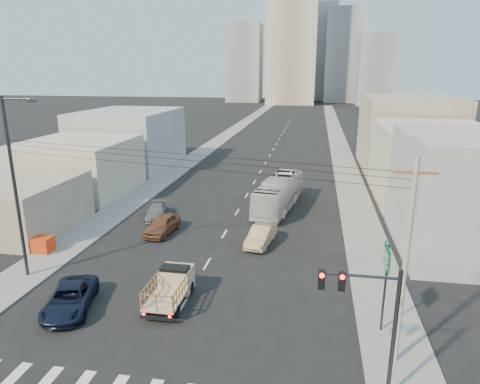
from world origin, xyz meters
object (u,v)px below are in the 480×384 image
(utility_pole, at_px, (406,263))
(streetlamp_left, at_px, (16,185))
(city_bus, at_px, (279,193))
(green_sign, at_px, (386,267))
(sedan_brown, at_px, (162,225))
(traffic_signal, at_px, (370,311))
(navy_pickup, at_px, (70,298))
(sedan_grey, at_px, (157,212))
(flatbed_pickup, at_px, (171,285))
(crate_stack, at_px, (40,244))
(sedan_tan, at_px, (261,236))

(utility_pole, bearing_deg, streetlamp_left, 167.68)
(utility_pole, distance_m, streetlamp_left, 23.47)
(city_bus, xyz_separation_m, green_sign, (7.23, -20.52, 2.16))
(city_bus, distance_m, sedan_brown, 12.74)
(traffic_signal, xyz_separation_m, utility_pole, (1.73, 2.51, 1.11))
(navy_pickup, xyz_separation_m, sedan_grey, (-0.87, 16.30, -0.09))
(flatbed_pickup, relative_size, navy_pickup, 0.86)
(green_sign, distance_m, streetlamp_left, 22.86)
(sedan_grey, distance_m, green_sign, 24.19)
(green_sign, bearing_deg, utility_pole, -82.33)
(navy_pickup, distance_m, city_bus, 23.71)
(sedan_brown, xyz_separation_m, sedan_grey, (-1.93, 3.72, -0.16))
(sedan_brown, xyz_separation_m, crate_stack, (-7.75, -5.54, -0.09))
(sedan_tan, height_order, traffic_signal, traffic_signal)
(utility_pole, bearing_deg, sedan_tan, 121.50)
(navy_pickup, relative_size, utility_pole, 0.51)
(sedan_brown, relative_size, sedan_grey, 1.07)
(flatbed_pickup, bearing_deg, traffic_signal, -29.58)
(utility_pole, distance_m, crate_stack, 26.38)
(navy_pickup, height_order, crate_stack, navy_pickup)
(navy_pickup, xyz_separation_m, sedan_tan, (9.66, 11.63, 0.02))
(city_bus, xyz_separation_m, utility_pole, (7.57, -23.02, 3.60))
(green_sign, bearing_deg, streetlamp_left, 173.68)
(city_bus, distance_m, sedan_tan, 9.79)
(traffic_signal, height_order, streetlamp_left, streetlamp_left)
(sedan_grey, bearing_deg, navy_pickup, -100.21)
(crate_stack, bearing_deg, sedan_grey, 57.82)
(city_bus, height_order, streetlamp_left, streetlamp_left)
(traffic_signal, relative_size, green_sign, 1.20)
(navy_pickup, xyz_separation_m, city_bus, (10.23, 21.37, 0.88))
(green_sign, bearing_deg, sedan_grey, 139.88)
(sedan_tan, height_order, crate_stack, sedan_tan)
(sedan_brown, distance_m, utility_pole, 22.42)
(green_sign, bearing_deg, flatbed_pickup, 175.22)
(sedan_grey, bearing_deg, streetlamp_left, -121.31)
(green_sign, xyz_separation_m, streetlamp_left, (-22.56, 2.50, 2.69))
(flatbed_pickup, xyz_separation_m, sedan_tan, (4.17, 9.79, -0.36))
(navy_pickup, bearing_deg, sedan_brown, 69.48)
(traffic_signal, height_order, crate_stack, traffic_signal)
(traffic_signal, distance_m, crate_stack, 25.60)
(flatbed_pickup, distance_m, traffic_signal, 12.53)
(city_bus, height_order, sedan_tan, city_bus)
(sedan_grey, xyz_separation_m, traffic_signal, (16.95, -20.46, 3.46))
(sedan_brown, distance_m, traffic_signal, 22.73)
(sedan_tan, xyz_separation_m, traffic_signal, (6.41, -15.79, 3.34))
(navy_pickup, relative_size, sedan_tan, 1.15)
(sedan_tan, relative_size, green_sign, 0.89)
(navy_pickup, relative_size, streetlamp_left, 0.43)
(flatbed_pickup, relative_size, streetlamp_left, 0.37)
(city_bus, distance_m, crate_stack, 22.20)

